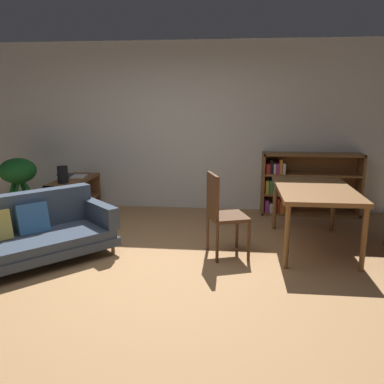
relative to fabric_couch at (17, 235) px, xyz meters
name	(u,v)px	position (x,y,z in m)	size (l,w,h in m)	color
ground_plane	(147,272)	(1.47, -0.08, -0.33)	(8.16, 8.16, 0.00)	#A87A4C
back_wall_panel	(181,127)	(1.47, 2.62, 1.02)	(6.80, 0.10, 2.70)	silver
fabric_couch	(17,235)	(0.00, 0.00, 0.00)	(1.99, 2.03, 0.74)	olive
media_console	(75,199)	(-0.04, 1.73, -0.02)	(0.44, 1.08, 0.63)	brown
open_laptop	(74,176)	(-0.09, 1.87, 0.31)	(0.44, 0.33, 0.06)	silver
desk_speaker	(63,175)	(-0.06, 1.41, 0.42)	(0.15, 0.15, 0.24)	black
potted_floor_plant	(19,178)	(-0.94, 1.78, 0.27)	(0.55, 0.55, 0.92)	brown
dining_table	(315,193)	(3.33, 0.88, 0.35)	(0.89, 1.47, 0.75)	brown
dining_chair_far	(222,211)	(2.23, 0.49, 0.21)	(0.53, 0.55, 0.97)	#56351E
bookshelf	(303,184)	(3.45, 2.42, 0.14)	(1.53, 0.35, 0.98)	brown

